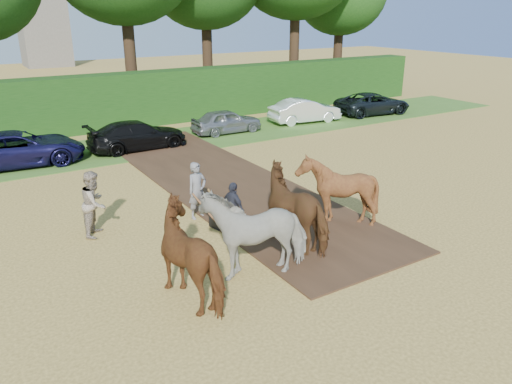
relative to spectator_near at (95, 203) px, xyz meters
name	(u,v)px	position (x,y,z in m)	size (l,w,h in m)	color
ground	(299,266)	(3.92, -4.78, -0.98)	(120.00, 120.00, 0.00)	gold
earth_strip	(222,182)	(5.42, 2.22, -0.96)	(4.50, 17.00, 0.05)	#472D1C
grass_verge	(127,147)	(3.92, 9.22, -0.97)	(50.00, 5.00, 0.03)	#38601E
hedgerow	(98,103)	(3.92, 13.72, 0.52)	(46.00, 1.60, 3.00)	#14380F
spectator_near	(95,203)	(0.00, 0.00, 0.00)	(0.96, 0.74, 1.97)	#C4B09A
spectator_far	(233,208)	(3.52, -2.03, -0.19)	(0.92, 0.39, 1.58)	#23252F
plough_team	(276,217)	(3.79, -3.87, 0.12)	(7.40, 5.95, 2.22)	brown
parked_cars	(146,132)	(4.82, 8.92, -0.28)	(35.84, 3.02, 1.49)	silver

